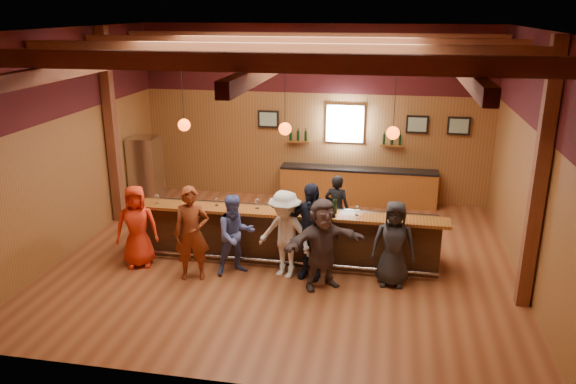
{
  "coord_description": "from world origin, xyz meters",
  "views": [
    {
      "loc": [
        1.96,
        -10.2,
        4.88
      ],
      "look_at": [
        0.0,
        0.3,
        1.35
      ],
      "focal_mm": 35.0,
      "sensor_mm": 36.0,
      "label": 1
    }
  ],
  "objects_px": {
    "customer_orange": "(137,226)",
    "ice_bucket": "(293,206)",
    "back_bar_cabinet": "(358,186)",
    "customer_brown": "(322,244)",
    "bar_counter": "(287,233)",
    "bottle_a": "(310,204)",
    "customer_white": "(285,234)",
    "customer_denim": "(235,235)",
    "bartender": "(337,208)",
    "customer_navy": "(310,231)",
    "customer_dark": "(394,244)",
    "stainless_fridge": "(146,172)",
    "customer_redvest": "(192,233)"
  },
  "relations": [
    {
      "from": "customer_denim",
      "to": "customer_dark",
      "type": "xyz_separation_m",
      "value": [
        2.95,
        0.08,
        0.02
      ]
    },
    {
      "from": "stainless_fridge",
      "to": "ice_bucket",
      "type": "xyz_separation_m",
      "value": [
        4.27,
        -2.74,
        0.32
      ]
    },
    {
      "from": "back_bar_cabinet",
      "to": "customer_navy",
      "type": "xyz_separation_m",
      "value": [
        -0.6,
        -4.37,
        0.46
      ]
    },
    {
      "from": "customer_navy",
      "to": "ice_bucket",
      "type": "distance_m",
      "value": 0.73
    },
    {
      "from": "customer_orange",
      "to": "bartender",
      "type": "bearing_deg",
      "value": 8.0
    },
    {
      "from": "bar_counter",
      "to": "customer_navy",
      "type": "bearing_deg",
      "value": -53.99
    },
    {
      "from": "back_bar_cabinet",
      "to": "customer_redvest",
      "type": "distance_m",
      "value": 5.56
    },
    {
      "from": "customer_orange",
      "to": "bartender",
      "type": "distance_m",
      "value": 4.18
    },
    {
      "from": "customer_denim",
      "to": "customer_dark",
      "type": "bearing_deg",
      "value": -31.75
    },
    {
      "from": "customer_brown",
      "to": "ice_bucket",
      "type": "height_order",
      "value": "customer_brown"
    },
    {
      "from": "customer_navy",
      "to": "customer_brown",
      "type": "xyz_separation_m",
      "value": [
        0.27,
        -0.36,
        -0.08
      ]
    },
    {
      "from": "stainless_fridge",
      "to": "customer_white",
      "type": "xyz_separation_m",
      "value": [
        4.23,
        -3.3,
        -0.05
      ]
    },
    {
      "from": "bar_counter",
      "to": "customer_redvest",
      "type": "bearing_deg",
      "value": -141.64
    },
    {
      "from": "ice_bucket",
      "to": "customer_denim",
      "type": "bearing_deg",
      "value": -148.33
    },
    {
      "from": "customer_orange",
      "to": "ice_bucket",
      "type": "distance_m",
      "value": 3.06
    },
    {
      "from": "bar_counter",
      "to": "customer_denim",
      "type": "height_order",
      "value": "customer_denim"
    },
    {
      "from": "customer_orange",
      "to": "customer_white",
      "type": "bearing_deg",
      "value": -18.6
    },
    {
      "from": "back_bar_cabinet",
      "to": "ice_bucket",
      "type": "xyz_separation_m",
      "value": [
        -1.03,
        -3.86,
        0.74
      ]
    },
    {
      "from": "bar_counter",
      "to": "customer_dark",
      "type": "distance_m",
      "value": 2.28
    },
    {
      "from": "bar_counter",
      "to": "customer_white",
      "type": "bearing_deg",
      "value": -82.66
    },
    {
      "from": "bottle_a",
      "to": "customer_denim",
      "type": "bearing_deg",
      "value": -151.15
    },
    {
      "from": "bar_counter",
      "to": "back_bar_cabinet",
      "type": "distance_m",
      "value": 3.76
    },
    {
      "from": "stainless_fridge",
      "to": "customer_dark",
      "type": "height_order",
      "value": "stainless_fridge"
    },
    {
      "from": "bartender",
      "to": "bottle_a",
      "type": "distance_m",
      "value": 1.37
    },
    {
      "from": "bar_counter",
      "to": "customer_dark",
      "type": "relative_size",
      "value": 3.92
    },
    {
      "from": "customer_white",
      "to": "customer_denim",
      "type": "bearing_deg",
      "value": -156.96
    },
    {
      "from": "customer_denim",
      "to": "customer_orange",
      "type": "bearing_deg",
      "value": 147.12
    },
    {
      "from": "customer_navy",
      "to": "bartender",
      "type": "distance_m",
      "value": 1.87
    },
    {
      "from": "bottle_a",
      "to": "customer_orange",
      "type": "bearing_deg",
      "value": -167.37
    },
    {
      "from": "customer_denim",
      "to": "bottle_a",
      "type": "distance_m",
      "value": 1.57
    },
    {
      "from": "ice_bucket",
      "to": "bottle_a",
      "type": "height_order",
      "value": "bottle_a"
    },
    {
      "from": "ice_bucket",
      "to": "customer_white",
      "type": "bearing_deg",
      "value": -94.35
    },
    {
      "from": "customer_white",
      "to": "customer_navy",
      "type": "height_order",
      "value": "customer_navy"
    },
    {
      "from": "back_bar_cabinet",
      "to": "customer_white",
      "type": "bearing_deg",
      "value": -103.64
    },
    {
      "from": "stainless_fridge",
      "to": "customer_dark",
      "type": "xyz_separation_m",
      "value": [
        6.23,
        -3.26,
        -0.1
      ]
    },
    {
      "from": "customer_brown",
      "to": "customer_orange",
      "type": "bearing_deg",
      "value": 144.31
    },
    {
      "from": "customer_white",
      "to": "bartender",
      "type": "relative_size",
      "value": 1.14
    },
    {
      "from": "stainless_fridge",
      "to": "customer_denim",
      "type": "bearing_deg",
      "value": -45.52
    },
    {
      "from": "back_bar_cabinet",
      "to": "customer_brown",
      "type": "height_order",
      "value": "customer_brown"
    },
    {
      "from": "customer_orange",
      "to": "customer_dark",
      "type": "bearing_deg",
      "value": -18.57
    },
    {
      "from": "customer_denim",
      "to": "customer_navy",
      "type": "xyz_separation_m",
      "value": [
        1.42,
        0.09,
        0.15
      ]
    },
    {
      "from": "stainless_fridge",
      "to": "customer_orange",
      "type": "xyz_separation_m",
      "value": [
        1.3,
        -3.36,
        -0.08
      ]
    },
    {
      "from": "customer_navy",
      "to": "bartender",
      "type": "height_order",
      "value": "customer_navy"
    },
    {
      "from": "customer_navy",
      "to": "customer_dark",
      "type": "xyz_separation_m",
      "value": [
        1.53,
        -0.01,
        -0.13
      ]
    },
    {
      "from": "bar_counter",
      "to": "customer_brown",
      "type": "xyz_separation_m",
      "value": [
        0.85,
        -1.16,
        0.33
      ]
    },
    {
      "from": "bar_counter",
      "to": "bottle_a",
      "type": "bearing_deg",
      "value": -19.5
    },
    {
      "from": "customer_redvest",
      "to": "customer_brown",
      "type": "bearing_deg",
      "value": -12.17
    },
    {
      "from": "bar_counter",
      "to": "customer_dark",
      "type": "xyz_separation_m",
      "value": [
        2.11,
        -0.81,
        0.28
      ]
    },
    {
      "from": "customer_white",
      "to": "bottle_a",
      "type": "distance_m",
      "value": 0.87
    },
    {
      "from": "back_bar_cabinet",
      "to": "bartender",
      "type": "xyz_separation_m",
      "value": [
        -0.3,
        -2.54,
        0.27
      ]
    }
  ]
}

